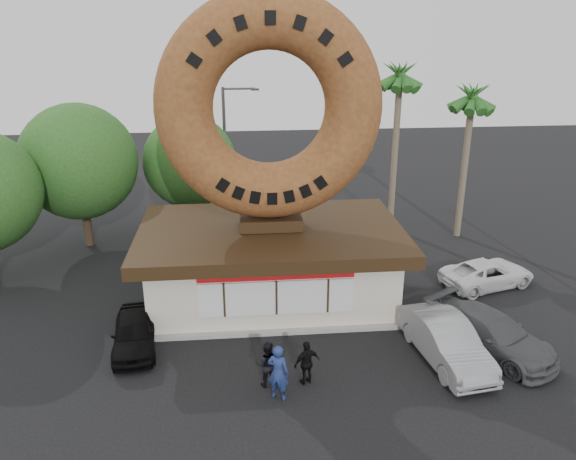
# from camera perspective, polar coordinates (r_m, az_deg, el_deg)

# --- Properties ---
(ground) EXTENTS (90.00, 90.00, 0.00)m
(ground) POSITION_cam_1_polar(r_m,az_deg,el_deg) (20.05, -0.52, -14.74)
(ground) COLOR black
(ground) RESTS_ON ground
(donut_shop) EXTENTS (11.20, 7.20, 3.80)m
(donut_shop) POSITION_cam_1_polar(r_m,az_deg,el_deg) (24.38, -1.71, -3.12)
(donut_shop) COLOR beige
(donut_shop) RESTS_ON ground
(giant_donut) EXTENTS (8.99, 2.29, 8.99)m
(giant_donut) POSITION_cam_1_polar(r_m,az_deg,el_deg) (22.55, -1.90, 12.23)
(giant_donut) COLOR #93572A
(giant_donut) RESTS_ON donut_shop
(tree_west) EXTENTS (6.00, 6.00, 7.65)m
(tree_west) POSITION_cam_1_polar(r_m,az_deg,el_deg) (31.17, -20.48, 6.51)
(tree_west) COLOR #473321
(tree_west) RESTS_ON ground
(tree_mid) EXTENTS (5.20, 5.20, 6.63)m
(tree_mid) POSITION_cam_1_polar(r_m,az_deg,el_deg) (32.28, -9.96, 6.84)
(tree_mid) COLOR #473321
(tree_mid) RESTS_ON ground
(palm_near) EXTENTS (2.60, 2.60, 9.75)m
(palm_near) POSITION_cam_1_polar(r_m,az_deg,el_deg) (31.68, 11.28, 14.57)
(palm_near) COLOR #726651
(palm_near) RESTS_ON ground
(palm_far) EXTENTS (2.60, 2.60, 8.75)m
(palm_far) POSITION_cam_1_polar(r_m,az_deg,el_deg) (31.56, 18.17, 12.23)
(palm_far) COLOR #726651
(palm_far) RESTS_ON ground
(street_lamp) EXTENTS (2.11, 0.20, 8.00)m
(street_lamp) POSITION_cam_1_polar(r_m,az_deg,el_deg) (33.05, -6.15, 8.18)
(street_lamp) COLOR #59595E
(street_lamp) RESTS_ON ground
(person_left) EXTENTS (0.85, 0.73, 1.97)m
(person_left) POSITION_cam_1_polar(r_m,az_deg,el_deg) (18.58, -1.00, -14.27)
(person_left) COLOR navy
(person_left) RESTS_ON ground
(person_center) EXTENTS (0.86, 0.70, 1.65)m
(person_center) POSITION_cam_1_polar(r_m,az_deg,el_deg) (19.25, -2.13, -13.46)
(person_center) COLOR black
(person_center) RESTS_ON ground
(person_right) EXTENTS (1.03, 0.73, 1.62)m
(person_right) POSITION_cam_1_polar(r_m,az_deg,el_deg) (19.34, 1.93, -13.33)
(person_right) COLOR black
(person_right) RESTS_ON ground
(car_black) EXTENTS (1.97, 3.99, 1.31)m
(car_black) POSITION_cam_1_polar(r_m,az_deg,el_deg) (22.01, -15.37, -10.01)
(car_black) COLOR black
(car_black) RESTS_ON ground
(car_silver) EXTENTS (2.31, 4.90, 1.55)m
(car_silver) POSITION_cam_1_polar(r_m,az_deg,el_deg) (21.29, 15.79, -10.82)
(car_silver) COLOR gray
(car_silver) RESTS_ON ground
(car_grey) EXTENTS (4.37, 5.43, 1.48)m
(car_grey) POSITION_cam_1_polar(r_m,az_deg,el_deg) (22.34, 19.89, -9.82)
(car_grey) COLOR #4D4F51
(car_grey) RESTS_ON ground
(car_white) EXTENTS (4.82, 3.23, 1.23)m
(car_white) POSITION_cam_1_polar(r_m,az_deg,el_deg) (27.47, 19.60, -4.17)
(car_white) COLOR silver
(car_white) RESTS_ON ground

